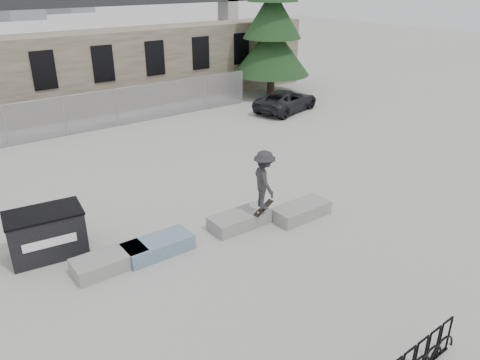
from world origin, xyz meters
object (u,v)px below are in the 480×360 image
dumpster (46,233)px  skateboarder (264,180)px  planter_center_left (158,246)px  suv (286,101)px  spruce_tree (272,22)px  planter_far_left (110,261)px  planter_center_right (240,219)px  planter_offset (301,210)px

dumpster → skateboarder: bearing=-14.1°
planter_center_left → suv: suv is taller
dumpster → spruce_tree: bearing=39.3°
planter_center_left → spruce_tree: bearing=40.5°
planter_far_left → suv: bearing=32.0°
skateboarder → dumpster: bearing=87.6°
planter_far_left → planter_center_left: size_ratio=1.00×
planter_center_right → suv: suv is taller
planter_far_left → planter_offset: bearing=-8.6°
planter_far_left → dumpster: 2.13m
spruce_tree → skateboarder: (-11.62, -13.48, -3.05)m
planter_center_right → skateboarder: size_ratio=0.95×
spruce_tree → planter_center_left: bearing=-139.5°
planter_center_right → spruce_tree: 18.48m
planter_far_left → planter_center_right: bearing=-3.1°
planter_far_left → suv: (14.76, 9.24, 0.38)m
planter_center_left → planter_offset: 4.96m
planter_center_right → dumpster: bearing=159.9°
planter_offset → spruce_tree: (10.26, 13.80, 4.42)m
planter_offset → spruce_tree: spruce_tree is taller
dumpster → planter_offset: bearing=-12.7°
planter_far_left → dumpster: (-1.13, 1.75, 0.45)m
spruce_tree → dumpster: bearing=-147.9°
planter_offset → skateboarder: skateboarder is taller
planter_center_left → dumpster: (-2.57, 1.84, 0.45)m
planter_offset → planter_center_right: bearing=160.4°
planter_far_left → planter_center_left: 1.44m
planter_offset → suv: (8.44, 10.19, 0.38)m
planter_offset → suv: size_ratio=0.44×
planter_center_left → suv: size_ratio=0.44×
planter_center_left → skateboarder: 3.81m
planter_center_left → planter_far_left: bearing=176.4°
planter_far_left → planter_center_right: 4.31m
dumpster → planter_center_right: bearing=-12.8°
planter_center_right → dumpster: size_ratio=0.89×
spruce_tree → planter_offset: bearing=-126.6°
planter_far_left → planter_offset: size_ratio=1.00×
dumpster → planter_center_left: bearing=-28.3°
planter_far_left → spruce_tree: bearing=37.8°
planter_center_right → planter_far_left: bearing=176.9°
suv → planter_center_left: bearing=110.2°
suv → dumpster: bearing=100.4°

